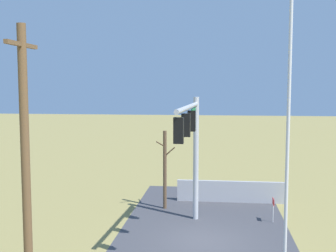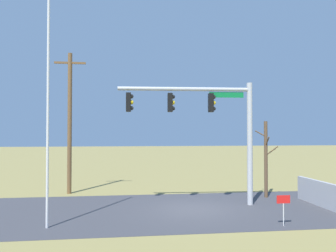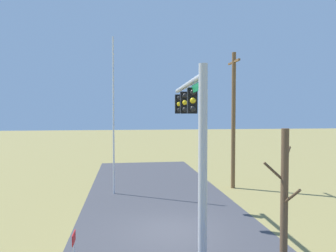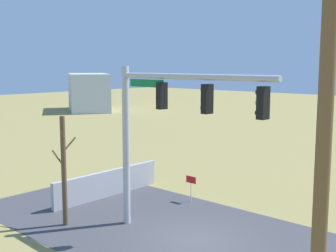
# 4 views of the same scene
# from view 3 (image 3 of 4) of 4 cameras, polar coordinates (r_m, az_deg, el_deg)

# --- Properties ---
(ground_plane) EXTENTS (160.00, 160.00, 0.00)m
(ground_plane) POSITION_cam_3_polar(r_m,az_deg,el_deg) (13.50, 0.57, -18.49)
(ground_plane) COLOR olive
(road_surface) EXTENTS (28.00, 8.00, 0.01)m
(road_surface) POSITION_cam_3_polar(r_m,az_deg,el_deg) (17.26, -1.47, -13.80)
(road_surface) COLOR #3D3D42
(road_surface) RESTS_ON ground_plane
(signal_mast) EXTENTS (6.94, 0.66, 6.31)m
(signal_mast) POSITION_cam_3_polar(r_m,az_deg,el_deg) (11.75, 4.37, 0.94)
(signal_mast) COLOR #B2B5BA
(signal_mast) RESTS_ON ground_plane
(flagpole) EXTENTS (0.10, 0.10, 9.30)m
(flagpole) POSITION_cam_3_polar(r_m,az_deg,el_deg) (18.81, -9.89, 1.83)
(flagpole) COLOR silver
(flagpole) RESTS_ON ground_plane
(utility_pole) EXTENTS (1.90, 0.26, 8.66)m
(utility_pole) POSITION_cam_3_polar(r_m,az_deg,el_deg) (20.41, 11.83, 1.42)
(utility_pole) COLOR brown
(utility_pole) RESTS_ON ground_plane
(bare_tree) EXTENTS (1.27, 1.02, 4.39)m
(bare_tree) POSITION_cam_3_polar(r_m,az_deg,el_deg) (9.15, 20.38, -13.92)
(bare_tree) COLOR brown
(bare_tree) RESTS_ON ground_plane
(open_sign) EXTENTS (0.56, 0.04, 1.22)m
(open_sign) POSITION_cam_3_polar(r_m,az_deg,el_deg) (10.39, -16.76, -19.73)
(open_sign) COLOR silver
(open_sign) RESTS_ON ground_plane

